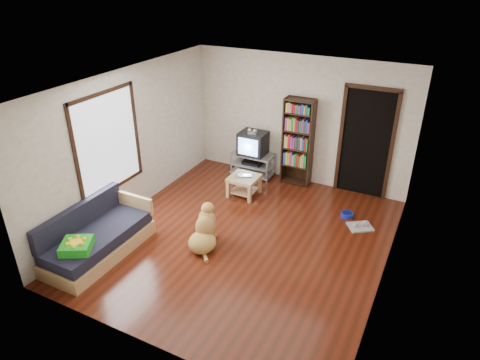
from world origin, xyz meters
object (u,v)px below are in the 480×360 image
at_px(sofa, 98,239).
at_px(dog, 205,232).
at_px(dog_bowl, 347,215).
at_px(grey_rag, 360,227).
at_px(coffee_table, 244,182).
at_px(bookshelf, 298,138).
at_px(tv_stand, 253,163).
at_px(laptop, 243,177).
at_px(crt_tv, 253,143).
at_px(green_cushion, 77,246).

bearing_deg(sofa, dog, 33.71).
distance_m(dog_bowl, grey_rag, 0.39).
bearing_deg(dog_bowl, coffee_table, -176.99).
bearing_deg(dog, bookshelf, 79.30).
height_order(dog_bowl, tv_stand, tv_stand).
bearing_deg(sofa, grey_rag, 36.26).
relative_size(laptop, dog_bowl, 1.50).
bearing_deg(laptop, coffee_table, 64.08).
relative_size(sofa, coffee_table, 3.27).
bearing_deg(crt_tv, sofa, -104.93).
xyz_separation_m(laptop, tv_stand, (-0.23, 0.92, -0.14)).
distance_m(bookshelf, dog, 2.94).
xyz_separation_m(green_cushion, dog_bowl, (3.12, 3.35, -0.45)).
relative_size(crt_tv, bookshelf, 0.32).
xyz_separation_m(crt_tv, dog, (0.42, -2.72, -0.48)).
distance_m(green_cushion, sofa, 0.57).
xyz_separation_m(green_cushion, laptop, (1.08, 3.21, -0.08)).
xyz_separation_m(crt_tv, coffee_table, (0.23, -0.91, -0.46)).
relative_size(green_cushion, grey_rag, 1.02).
height_order(laptop, bookshelf, bookshelf).
xyz_separation_m(dog_bowl, dog, (-1.85, -1.92, 0.22)).
bearing_deg(dog_bowl, green_cushion, -132.95).
relative_size(laptop, sofa, 0.18).
relative_size(dog_bowl, bookshelf, 0.12).
relative_size(grey_rag, dog, 0.49).
xyz_separation_m(green_cushion, coffee_table, (1.08, 3.24, -0.21)).
bearing_deg(dog_bowl, dog, -133.93).
relative_size(tv_stand, bookshelf, 0.50).
bearing_deg(tv_stand, green_cushion, -101.62).
distance_m(green_cushion, bookshelf, 4.62).
xyz_separation_m(dog_bowl, coffee_table, (-2.04, -0.11, 0.24)).
height_order(grey_rag, tv_stand, tv_stand).
bearing_deg(laptop, sofa, -139.89).
distance_m(tv_stand, coffee_table, 0.92).
height_order(laptop, sofa, sofa).
xyz_separation_m(tv_stand, bookshelf, (0.95, 0.09, 0.73)).
relative_size(dog_bowl, sofa, 0.12).
xyz_separation_m(green_cushion, sofa, (-0.12, 0.50, -0.23)).
relative_size(green_cushion, tv_stand, 0.45).
relative_size(crt_tv, coffee_table, 1.05).
bearing_deg(coffee_table, sofa, -113.74).
distance_m(laptop, coffee_table, 0.14).
height_order(dog_bowl, dog, dog).
bearing_deg(laptop, crt_tv, 77.94).
relative_size(bookshelf, dog, 2.22).
relative_size(green_cushion, dog_bowl, 1.86).
bearing_deg(dog, sofa, -146.29).
distance_m(grey_rag, dog, 2.73).
relative_size(coffee_table, dog, 0.68).
height_order(green_cushion, coffee_table, green_cushion).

